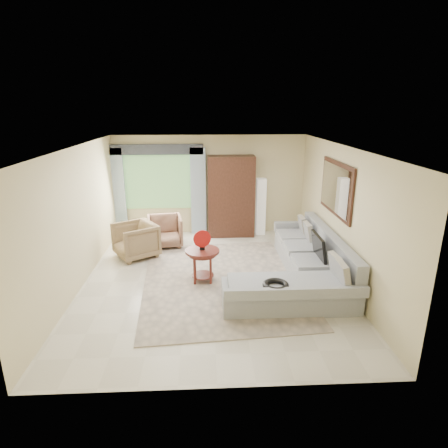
{
  "coord_description": "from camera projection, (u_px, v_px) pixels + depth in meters",
  "views": [
    {
      "loc": [
        -0.11,
        -6.76,
        3.3
      ],
      "look_at": [
        0.25,
        0.35,
        1.05
      ],
      "focal_mm": 30.0,
      "sensor_mm": 36.0,
      "label": 1
    }
  ],
  "objects": [
    {
      "name": "curtain_right",
      "position": [
        198.0,
        192.0,
        9.82
      ],
      "size": [
        0.4,
        0.08,
        2.3
      ],
      "primitive_type": "cube",
      "color": "#9EB7CC",
      "rests_on": "ground"
    },
    {
      "name": "floor_lamp",
      "position": [
        261.0,
        207.0,
        9.92
      ],
      "size": [
        0.24,
        0.24,
        1.5
      ],
      "primitive_type": "cube",
      "color": "silver",
      "rests_on": "ground"
    },
    {
      "name": "wall_mirror",
      "position": [
        336.0,
        188.0,
        7.36
      ],
      "size": [
        0.05,
        1.7,
        1.05
      ],
      "color": "black",
      "rests_on": "wall_right"
    },
    {
      "name": "garden_hose",
      "position": [
        276.0,
        285.0,
        6.02
      ],
      "size": [
        0.43,
        0.43,
        0.09
      ],
      "primitive_type": "torus",
      "color": "black",
      "rests_on": "sectional_sofa"
    },
    {
      "name": "armchair_left",
      "position": [
        136.0,
        240.0,
        8.46
      ],
      "size": [
        1.19,
        1.18,
        0.79
      ],
      "primitive_type": "imported",
      "rotation": [
        0.0,
        0.0,
        -1.01
      ],
      "color": "#8C714C",
      "rests_on": "ground"
    },
    {
      "name": "area_rug",
      "position": [
        221.0,
        280.0,
        7.4
      ],
      "size": [
        3.29,
        4.21,
        0.02
      ],
      "primitive_type": "cube",
      "rotation": [
        0.0,
        0.0,
        0.07
      ],
      "color": "#BDAA95",
      "rests_on": "ground"
    },
    {
      "name": "valance",
      "position": [
        156.0,
        149.0,
        9.45
      ],
      "size": [
        2.4,
        0.12,
        0.26
      ],
      "primitive_type": "cube",
      "color": "#1E232D",
      "rests_on": "wall_back"
    },
    {
      "name": "ground",
      "position": [
        212.0,
        280.0,
        7.44
      ],
      "size": [
        6.0,
        6.0,
        0.0
      ],
      "primitive_type": "plane",
      "color": "silver",
      "rests_on": "ground"
    },
    {
      "name": "red_disc",
      "position": [
        202.0,
        239.0,
        7.11
      ],
      "size": [
        0.34,
        0.09,
        0.34
      ],
      "primitive_type": "cylinder",
      "rotation": [
        1.57,
        0.0,
        0.18
      ],
      "color": "#AA1311",
      "rests_on": "coffee_table"
    },
    {
      "name": "window",
      "position": [
        158.0,
        182.0,
        9.78
      ],
      "size": [
        1.8,
        0.04,
        1.4
      ],
      "primitive_type": "cube",
      "color": "#669E59",
      "rests_on": "wall_back"
    },
    {
      "name": "armchair_right",
      "position": [
        165.0,
        231.0,
        9.14
      ],
      "size": [
        0.92,
        0.94,
        0.75
      ],
      "primitive_type": "imported",
      "rotation": [
        0.0,
        0.0,
        0.16
      ],
      "color": "brown",
      "rests_on": "ground"
    },
    {
      "name": "tv_screen",
      "position": [
        319.0,
        247.0,
        7.18
      ],
      "size": [
        0.14,
        0.74,
        0.48
      ],
      "primitive_type": "cube",
      "rotation": [
        0.0,
        -0.17,
        0.0
      ],
      "color": "black",
      "rests_on": "sectional_sofa"
    },
    {
      "name": "coffee_table",
      "position": [
        203.0,
        265.0,
        7.27
      ],
      "size": [
        0.66,
        0.66,
        0.66
      ],
      "rotation": [
        0.0,
        0.0,
        -0.02
      ],
      "color": "#4C1A14",
      "rests_on": "ground"
    },
    {
      "name": "curtain_left",
      "position": [
        117.0,
        193.0,
        9.72
      ],
      "size": [
        0.4,
        0.08,
        2.3
      ],
      "primitive_type": "cube",
      "color": "#9EB7CC",
      "rests_on": "ground"
    },
    {
      "name": "armoire",
      "position": [
        231.0,
        196.0,
        9.74
      ],
      "size": [
        1.2,
        0.55,
        2.1
      ],
      "primitive_type": "cube",
      "color": "black",
      "rests_on": "ground"
    },
    {
      "name": "sectional_sofa",
      "position": [
        304.0,
        269.0,
        7.27
      ],
      "size": [
        2.3,
        3.46,
        0.9
      ],
      "color": "#A9ADB2",
      "rests_on": "ground"
    },
    {
      "name": "potted_plant",
      "position": [
        123.0,
        229.0,
        9.67
      ],
      "size": [
        0.56,
        0.51,
        0.54
      ],
      "primitive_type": "imported",
      "rotation": [
        0.0,
        0.0,
        0.21
      ],
      "color": "#999999",
      "rests_on": "ground"
    }
  ]
}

